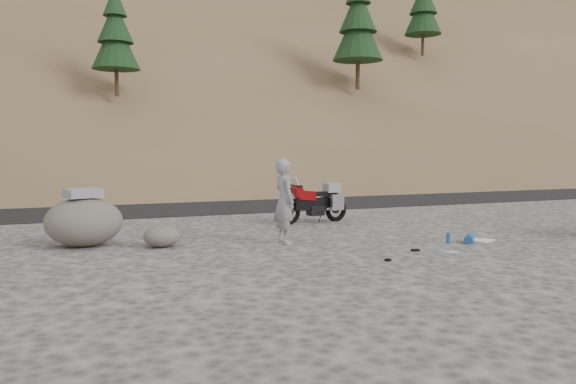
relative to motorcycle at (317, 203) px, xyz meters
name	(u,v)px	position (x,y,z in m)	size (l,w,h in m)	color
ground	(360,239)	(-0.26, -2.93, -0.54)	(140.00, 140.00, 0.00)	#43403E
road	(243,203)	(-0.26, 6.07, -0.54)	(120.00, 7.00, 0.05)	black
hillside	(137,45)	(-0.31, 37.95, 10.54)	(120.00, 73.00, 46.72)	brown
motorcycle	(317,203)	(0.00, 0.00, 0.00)	(2.12, 0.79, 1.27)	black
man	(284,243)	(-2.01, -2.77, -0.54)	(0.66, 0.43, 1.80)	gray
boulder	(84,221)	(-5.99, -1.60, -0.02)	(1.73, 1.53, 1.19)	#504A45
small_rock	(162,236)	(-4.51, -2.27, -0.31)	(0.93, 0.89, 0.45)	#504A45
gear_white_cloth	(481,240)	(2.14, -4.03, -0.53)	(0.50, 0.44, 0.02)	white
gear_blue_mat	(469,239)	(1.70, -4.17, -0.45)	(0.18, 0.18, 0.45)	#194D9B
gear_bottle	(448,238)	(1.27, -4.02, -0.43)	(0.08, 0.08, 0.22)	#194D9B
gear_glove_a	(415,250)	(0.08, -4.56, -0.52)	(0.15, 0.11, 0.04)	black
gear_glove_b	(388,260)	(-0.94, -5.20, -0.52)	(0.12, 0.09, 0.04)	black
gear_blue_cloth	(450,252)	(0.65, -4.90, -0.53)	(0.27, 0.20, 0.01)	#8DBCDB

